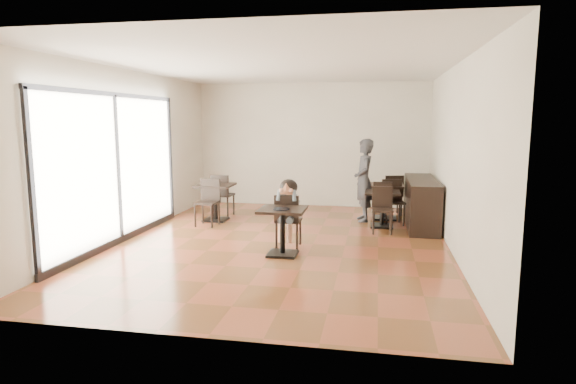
% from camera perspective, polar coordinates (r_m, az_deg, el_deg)
% --- Properties ---
extents(floor, '(6.00, 8.00, 0.01)m').
position_cam_1_polar(floor, '(8.96, -0.75, -6.02)').
color(floor, brown).
rests_on(floor, ground).
extents(ceiling, '(6.00, 8.00, 0.01)m').
position_cam_1_polar(ceiling, '(8.72, -0.80, 14.78)').
color(ceiling, silver).
rests_on(ceiling, floor).
extents(wall_back, '(6.00, 0.01, 3.20)m').
position_cam_1_polar(wall_back, '(12.63, 2.80, 5.60)').
color(wall_back, silver).
rests_on(wall_back, floor).
extents(wall_front, '(6.00, 0.01, 3.20)m').
position_cam_1_polar(wall_front, '(4.86, -10.07, 0.62)').
color(wall_front, silver).
rests_on(wall_front, floor).
extents(wall_left, '(0.01, 8.00, 3.20)m').
position_cam_1_polar(wall_left, '(9.74, -18.41, 4.27)').
color(wall_left, silver).
rests_on(wall_left, floor).
extents(wall_right, '(0.01, 8.00, 3.20)m').
position_cam_1_polar(wall_right, '(8.62, 19.21, 3.72)').
color(wall_right, silver).
rests_on(wall_right, floor).
extents(storefront_window, '(0.04, 4.50, 2.60)m').
position_cam_1_polar(storefront_window, '(9.30, -19.67, 2.79)').
color(storefront_window, white).
rests_on(storefront_window, floor).
extents(child_table, '(0.76, 0.76, 0.80)m').
position_cam_1_polar(child_table, '(8.07, -0.65, -4.75)').
color(child_table, black).
rests_on(child_table, floor).
extents(child_chair, '(0.43, 0.43, 0.96)m').
position_cam_1_polar(child_chair, '(8.58, 0.06, -3.38)').
color(child_chair, black).
rests_on(child_chair, floor).
extents(child, '(0.43, 0.60, 1.21)m').
position_cam_1_polar(child, '(8.55, 0.06, -2.57)').
color(child, slate).
rests_on(child, child_chair).
extents(plate, '(0.27, 0.27, 0.02)m').
position_cam_1_polar(plate, '(7.89, -0.80, -2.03)').
color(plate, black).
rests_on(plate, child_table).
extents(pizza_slice, '(0.28, 0.22, 0.06)m').
position_cam_1_polar(pizza_slice, '(8.29, -0.18, 0.18)').
color(pizza_slice, tan).
rests_on(pizza_slice, child).
extents(adult_patron, '(0.57, 0.75, 1.84)m').
position_cam_1_polar(adult_patron, '(10.83, 8.99, 1.38)').
color(adult_patron, '#37373D').
rests_on(adult_patron, floor).
extents(cafe_table_mid, '(0.75, 0.75, 0.76)m').
position_cam_1_polar(cafe_table_mid, '(10.37, 11.09, -2.00)').
color(cafe_table_mid, black).
rests_on(cafe_table_mid, floor).
extents(cafe_table_left, '(0.84, 0.84, 0.82)m').
position_cam_1_polar(cafe_table_left, '(10.93, -8.59, -1.23)').
color(cafe_table_left, black).
rests_on(cafe_table_left, floor).
extents(cafe_table_back, '(0.90, 0.90, 0.80)m').
position_cam_1_polar(cafe_table_back, '(11.20, 11.52, -1.13)').
color(cafe_table_back, black).
rests_on(cafe_table_back, floor).
extents(chair_mid_a, '(0.43, 0.43, 0.92)m').
position_cam_1_polar(chair_mid_a, '(10.89, 11.08, -1.08)').
color(chair_mid_a, black).
rests_on(chair_mid_a, floor).
extents(chair_mid_b, '(0.43, 0.43, 0.92)m').
position_cam_1_polar(chair_mid_b, '(9.81, 11.13, -2.14)').
color(chair_mid_b, black).
rests_on(chair_mid_b, floor).
extents(chair_left_a, '(0.48, 0.48, 0.99)m').
position_cam_1_polar(chair_left_a, '(11.43, -7.70, -0.36)').
color(chair_left_a, black).
rests_on(chair_left_a, floor).
extents(chair_left_b, '(0.48, 0.48, 0.99)m').
position_cam_1_polar(chair_left_b, '(10.40, -9.59, -1.29)').
color(chair_left_b, black).
rests_on(chair_left_b, floor).
extents(chair_back_a, '(0.51, 0.51, 0.96)m').
position_cam_1_polar(chair_back_a, '(11.73, 12.23, -0.31)').
color(chair_back_a, black).
rests_on(chair_back_a, floor).
extents(chair_back_b, '(0.51, 0.51, 0.96)m').
position_cam_1_polar(chair_back_b, '(10.65, 12.39, -1.22)').
color(chair_back_b, black).
rests_on(chair_back_b, floor).
extents(service_counter, '(0.60, 2.40, 1.00)m').
position_cam_1_polar(service_counter, '(10.69, 15.49, -1.19)').
color(service_counter, black).
rests_on(service_counter, floor).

